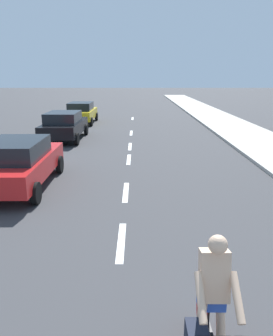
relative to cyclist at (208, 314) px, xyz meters
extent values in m
plane|color=#38383A|center=(-1.19, 14.48, -0.83)|extent=(160.00, 160.00, 0.00)
cube|color=#B2ADA3|center=(5.80, 16.48, -0.76)|extent=(3.60, 80.00, 0.14)
cube|color=white|center=(-1.19, 3.28, -0.83)|extent=(0.16, 1.80, 0.01)
cube|color=white|center=(-1.19, 6.46, -0.83)|extent=(0.16, 1.80, 0.01)
cube|color=white|center=(-1.19, 10.58, -0.83)|extent=(0.16, 1.80, 0.01)
cube|color=white|center=(-1.19, 13.28, -0.83)|extent=(0.16, 1.80, 0.01)
cube|color=white|center=(-1.19, 17.36, -0.83)|extent=(0.16, 1.80, 0.01)
cube|color=white|center=(-1.19, 24.54, -0.83)|extent=(0.16, 1.80, 0.01)
cylinder|color=red|center=(0.05, 0.56, -0.50)|extent=(0.05, 0.66, 0.66)
cube|color=black|center=(0.05, 0.03, -0.32)|extent=(0.04, 0.95, 0.04)
cylinder|color=black|center=(0.05, 0.24, -0.08)|extent=(0.03, 0.03, 0.48)
cube|color=beige|center=(0.05, 0.11, 0.45)|extent=(0.34, 0.32, 0.63)
sphere|color=beige|center=(0.05, 0.05, 0.88)|extent=(0.22, 0.22, 0.22)
cube|color=#2D51B7|center=(0.05, 0.16, 0.12)|extent=(0.32, 0.22, 0.28)
cylinder|color=beige|center=(0.17, 0.11, -0.20)|extent=(0.11, 0.32, 0.62)
cylinder|color=beige|center=(-0.07, 0.11, -0.20)|extent=(0.11, 0.20, 0.63)
cylinder|color=beige|center=(0.25, -0.15, 0.35)|extent=(0.09, 0.49, 0.41)
cylinder|color=beige|center=(-0.15, -0.15, 0.35)|extent=(0.09, 0.49, 0.41)
cube|color=red|center=(-4.67, 7.03, -0.14)|extent=(1.96, 4.58, 0.64)
cube|color=black|center=(-4.67, 6.80, 0.46)|extent=(1.71, 2.39, 0.56)
cylinder|color=black|center=(-5.64, 8.58, -0.51)|extent=(0.19, 0.64, 0.64)
cylinder|color=black|center=(-3.73, 8.59, -0.51)|extent=(0.19, 0.64, 0.64)
cylinder|color=black|center=(-3.70, 5.49, -0.51)|extent=(0.19, 0.64, 0.64)
cube|color=black|center=(-4.91, 15.19, -0.14)|extent=(1.95, 4.56, 0.64)
cube|color=black|center=(-4.91, 14.96, 0.46)|extent=(1.70, 2.38, 0.56)
cylinder|color=black|center=(-5.85, 16.74, -0.51)|extent=(0.19, 0.64, 0.64)
cylinder|color=black|center=(-3.94, 16.72, -0.51)|extent=(0.19, 0.64, 0.64)
cylinder|color=black|center=(-5.88, 13.65, -0.51)|extent=(0.19, 0.64, 0.64)
cylinder|color=black|center=(-3.97, 13.63, -0.51)|extent=(0.19, 0.64, 0.64)
cube|color=gold|center=(-5.02, 21.81, -0.14)|extent=(1.89, 4.45, 0.64)
cube|color=black|center=(-5.02, 21.59, 0.46)|extent=(1.66, 2.32, 0.56)
cylinder|color=black|center=(-5.94, 23.32, -0.51)|extent=(0.18, 0.64, 0.64)
cylinder|color=black|center=(-4.08, 23.31, -0.51)|extent=(0.18, 0.64, 0.64)
cylinder|color=black|center=(-5.96, 20.31, -0.51)|extent=(0.18, 0.64, 0.64)
cylinder|color=black|center=(-4.10, 20.29, -0.51)|extent=(0.18, 0.64, 0.64)
camera|label=1|loc=(-0.86, -3.23, 2.69)|focal=35.15mm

